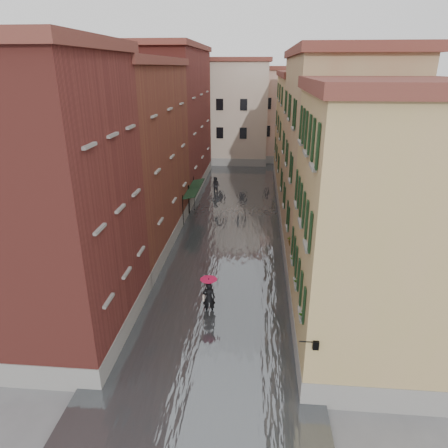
% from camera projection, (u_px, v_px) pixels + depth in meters
% --- Properties ---
extents(ground, '(120.00, 120.00, 0.00)m').
position_uv_depth(ground, '(215.00, 314.00, 21.49)').
color(ground, '#5E5D60').
rests_on(ground, ground).
extents(floodwater, '(10.00, 60.00, 0.20)m').
position_uv_depth(floodwater, '(232.00, 224.00, 33.50)').
color(floodwater, '#4D5155').
rests_on(floodwater, ground).
extents(building_left_near, '(6.00, 8.00, 13.00)m').
position_uv_depth(building_left_near, '(54.00, 208.00, 17.82)').
color(building_left_near, maroon).
rests_on(building_left_near, ground).
extents(building_left_mid, '(6.00, 14.00, 12.50)m').
position_uv_depth(building_left_mid, '(130.00, 160.00, 28.11)').
color(building_left_mid, brown).
rests_on(building_left_mid, ground).
extents(building_left_far, '(6.00, 16.00, 14.00)m').
position_uv_depth(building_left_far, '(173.00, 122.00, 41.73)').
color(building_left_far, maroon).
rests_on(building_left_far, ground).
extents(building_right_near, '(6.00, 8.00, 11.50)m').
position_uv_depth(building_right_near, '(372.00, 234.00, 16.96)').
color(building_right_near, tan).
rests_on(building_right_near, ground).
extents(building_right_mid, '(6.00, 14.00, 13.00)m').
position_uv_depth(building_right_mid, '(332.00, 161.00, 26.88)').
color(building_right_mid, '#9F8B60').
rests_on(building_right_mid, ground).
extents(building_right_far, '(6.00, 16.00, 11.50)m').
position_uv_depth(building_right_far, '(307.00, 136.00, 41.05)').
color(building_right_far, tan).
rests_on(building_right_far, ground).
extents(building_end_cream, '(12.00, 9.00, 13.00)m').
position_uv_depth(building_end_cream, '(223.00, 113.00, 54.56)').
color(building_end_cream, '#C0AE98').
rests_on(building_end_cream, ground).
extents(building_end_pink, '(10.00, 9.00, 12.00)m').
position_uv_depth(building_end_pink, '(288.00, 116.00, 55.86)').
color(building_end_pink, tan).
rests_on(building_end_pink, ground).
extents(awning_near, '(1.09, 3.06, 2.80)m').
position_uv_depth(awning_near, '(191.00, 194.00, 33.51)').
color(awning_near, black).
rests_on(awning_near, ground).
extents(awning_far, '(1.09, 3.07, 2.80)m').
position_uv_depth(awning_far, '(196.00, 185.00, 36.00)').
color(awning_far, black).
rests_on(awning_far, ground).
extents(wall_lantern, '(0.71, 0.22, 0.35)m').
position_uv_depth(wall_lantern, '(315.00, 344.00, 14.48)').
color(wall_lantern, black).
rests_on(wall_lantern, ground).
extents(window_planters, '(0.59, 8.28, 0.84)m').
position_uv_depth(window_planters, '(298.00, 266.00, 19.09)').
color(window_planters, brown).
rests_on(window_planters, ground).
extents(pedestrian_main, '(0.92, 0.92, 2.06)m').
position_uv_depth(pedestrian_main, '(209.00, 293.00, 21.13)').
color(pedestrian_main, black).
rests_on(pedestrian_main, ground).
extents(pedestrian_far, '(1.08, 0.97, 1.83)m').
position_uv_depth(pedestrian_far, '(216.00, 186.00, 41.29)').
color(pedestrian_far, black).
rests_on(pedestrian_far, ground).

